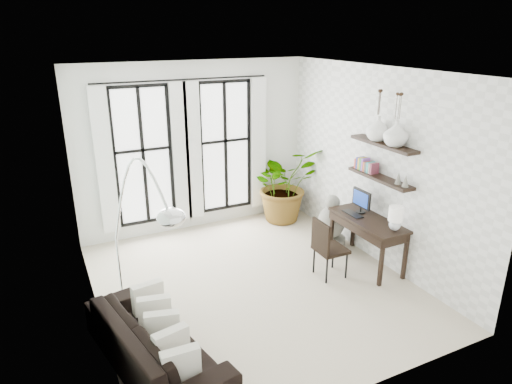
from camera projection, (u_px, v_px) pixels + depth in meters
floor at (253, 284)px, 7.06m from camera, size 5.00×5.00×0.00m
ceiling at (252, 71)px, 5.98m from camera, size 5.00×5.00×0.00m
wall_left at (87, 213)px, 5.59m from camera, size 0.00×5.00×5.00m
wall_right at (376, 166)px, 7.45m from camera, size 0.00×5.00×5.00m
wall_back at (195, 148)px, 8.63m from camera, size 4.50×0.00×4.50m
windows at (186, 152)px, 8.50m from camera, size 3.26×0.13×2.65m
wall_shelves at (380, 164)px, 7.16m from camera, size 0.25×1.30×0.60m
sofa at (155, 343)px, 5.23m from camera, size 1.30×2.37×0.65m
throw_pillows at (163, 328)px, 5.22m from camera, size 0.40×1.52×0.40m
plant at (284, 184)px, 9.20m from camera, size 1.47×1.30×1.53m
desk at (369, 224)px, 7.35m from camera, size 0.59×1.40×1.22m
desk_chair at (326, 245)px, 7.09m from camera, size 0.46×0.46×0.97m
arc_lamp at (138, 198)px, 5.42m from camera, size 0.73×1.79×2.36m
buddha at (331, 225)px, 8.18m from camera, size 0.54×0.54×0.97m
vase_a at (396, 133)px, 6.73m from camera, size 0.37×0.37×0.38m
vase_b at (378, 128)px, 7.07m from camera, size 0.37×0.37×0.38m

